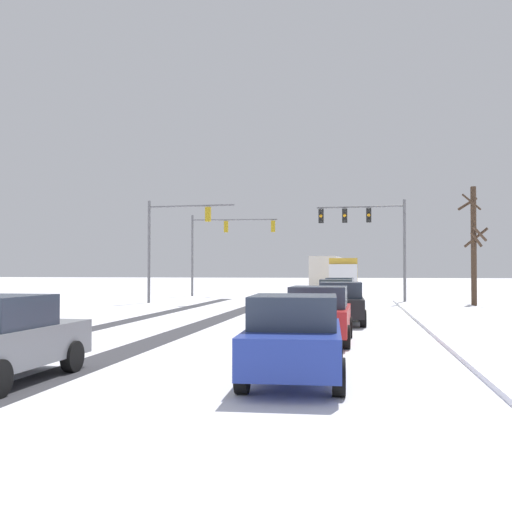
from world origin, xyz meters
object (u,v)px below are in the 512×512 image
Objects in this scene: box_truck_delivery at (343,276)px; bare_tree_sidewalk_far at (474,242)px; car_red_fourth at (319,314)px; car_dark_green_lead at (340,291)px; bus_oncoming at (328,271)px; traffic_signal_far_left at (222,238)px; car_yellow_cab_second at (336,296)px; traffic_signal_near_left at (172,233)px; car_blue_sixth at (295,338)px; car_black_third at (341,303)px; traffic_signal_near_right at (369,227)px.

bare_tree_sidewalk_far reaches higher than box_truck_delivery.
car_red_fourth is at bearing -112.18° from bare_tree_sidewalk_far.
car_dark_green_lead is 0.38× the size of bus_oncoming.
traffic_signal_far_left reaches higher than box_truck_delivery.
box_truck_delivery is at bearing 90.22° from car_yellow_cab_second.
traffic_signal_near_left is at bearing -178.33° from bare_tree_sidewalk_far.
car_red_fourth is 0.99× the size of car_blue_sixth.
car_black_third is 0.59× the size of bare_tree_sidewalk_far.
traffic_signal_far_left is 10.25m from box_truck_delivery.
car_yellow_cab_second is 12.46m from car_red_fourth.
traffic_signal_near_left is 1.56× the size of car_blue_sixth.
traffic_signal_near_right reaches higher than box_truck_delivery.
box_truck_delivery is (1.85, -12.10, -0.36)m from bus_oncoming.
traffic_signal_far_left is at bearing 150.80° from bare_tree_sidewalk_far.
car_dark_green_lead is 12.80m from car_black_third.
box_truck_delivery reaches higher than car_yellow_cab_second.
traffic_signal_far_left is 0.63× the size of bus_oncoming.
car_red_fourth is (9.58, -28.96, -3.87)m from traffic_signal_far_left.
traffic_signal_far_left is 1.69× the size of car_red_fourth.
traffic_signal_near_right reaches higher than car_black_third.
traffic_signal_far_left is 1.66× the size of car_dark_green_lead.
bus_oncoming is (-1.92, 30.75, 1.18)m from car_yellow_cab_second.
car_red_fourth is at bearing -87.52° from bus_oncoming.
box_truck_delivery is 14.40m from bare_tree_sidewalk_far.
bare_tree_sidewalk_far is (7.79, 0.39, 2.90)m from car_dark_green_lead.
car_black_third and car_blue_sixth have the same top height.
car_black_third is (-1.35, -14.81, -3.96)m from traffic_signal_near_right.
car_dark_green_lead is 24.48m from bus_oncoming.
car_black_third is (10.04, -22.92, -3.87)m from traffic_signal_far_left.
bus_oncoming is (-3.68, 22.36, -2.78)m from traffic_signal_near_right.
traffic_signal_near_left reaches higher than car_yellow_cab_second.
car_yellow_cab_second is 10.73m from bare_tree_sidewalk_far.
bus_oncoming reaches higher than car_yellow_cab_second.
car_blue_sixth is 0.60× the size of bare_tree_sidewalk_far.
traffic_signal_far_left reaches higher than car_red_fourth.
traffic_signal_far_left is at bearing -167.33° from box_truck_delivery.
traffic_signal_near_left reaches higher than box_truck_delivery.
bare_tree_sidewalk_far reaches higher than car_dark_green_lead.
box_truck_delivery reaches higher than car_black_third.
traffic_signal_near_right is at bearing 84.80° from car_black_third.
car_yellow_cab_second is at bearing -89.78° from box_truck_delivery.
traffic_signal_near_left is at bearing -179.22° from car_dark_green_lead.
traffic_signal_near_left is at bearing 119.20° from car_red_fourth.
car_black_third is (0.42, -6.41, 0.00)m from car_yellow_cab_second.
car_red_fourth is at bearing -94.96° from traffic_signal_near_right.
car_yellow_cab_second is 0.55× the size of box_truck_delivery.
car_red_fourth is 0.59× the size of bare_tree_sidewalk_far.
bare_tree_sidewalk_far reaches higher than traffic_signal_far_left.
car_blue_sixth is 37.12m from box_truck_delivery.
car_blue_sixth is at bearing -107.43° from bare_tree_sidewalk_far.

